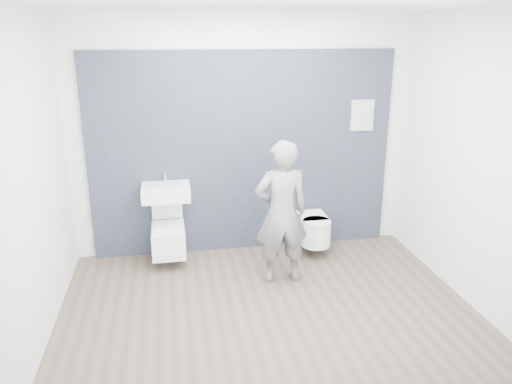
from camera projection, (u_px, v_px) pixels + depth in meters
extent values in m
plane|color=brown|center=(267.00, 307.00, 4.92)|extent=(4.00, 4.00, 0.00)
plane|color=silver|center=(243.00, 137.00, 5.90)|extent=(4.00, 0.00, 4.00)
plane|color=silver|center=(315.00, 233.00, 3.08)|extent=(4.00, 0.00, 4.00)
plane|color=silver|center=(33.00, 181.00, 4.16)|extent=(0.00, 3.00, 3.00)
plane|color=silver|center=(470.00, 160.00, 4.82)|extent=(0.00, 3.00, 3.00)
plane|color=white|center=(269.00, 4.00, 4.06)|extent=(4.00, 4.00, 0.00)
cube|color=black|center=(244.00, 246.00, 6.30)|extent=(3.60, 0.06, 2.40)
cube|color=white|center=(166.00, 192.00, 5.67)|extent=(0.54, 0.41, 0.16)
cube|color=silver|center=(166.00, 186.00, 5.62)|extent=(0.38, 0.27, 0.03)
cylinder|color=silver|center=(165.00, 176.00, 5.75)|extent=(0.02, 0.02, 0.14)
cylinder|color=silver|center=(165.00, 173.00, 5.69)|extent=(0.02, 0.09, 0.02)
cylinder|color=silver|center=(167.00, 199.00, 5.88)|extent=(0.04, 0.04, 0.11)
cube|color=white|center=(169.00, 240.00, 5.77)|extent=(0.37, 0.54, 0.32)
cylinder|color=silver|center=(168.00, 230.00, 5.69)|extent=(0.27, 0.27, 0.03)
cube|color=white|center=(168.00, 227.00, 5.68)|extent=(0.35, 0.43, 0.02)
cube|color=white|center=(167.00, 204.00, 5.83)|extent=(0.35, 0.10, 0.39)
cube|color=silver|center=(169.00, 241.00, 6.03)|extent=(0.10, 0.06, 0.08)
cube|color=white|center=(311.00, 227.00, 6.12)|extent=(0.35, 0.41, 0.29)
cylinder|color=white|center=(316.00, 234.00, 5.93)|extent=(0.35, 0.35, 0.29)
cube|color=white|center=(312.00, 216.00, 6.05)|extent=(0.33, 0.39, 0.03)
cylinder|color=white|center=(317.00, 222.00, 5.86)|extent=(0.33, 0.33, 0.03)
cube|color=silver|center=(307.00, 230.00, 6.32)|extent=(0.10, 0.06, 0.08)
cube|color=white|center=(354.00, 240.00, 6.50)|extent=(0.28, 0.03, 0.37)
imported|color=gray|center=(281.00, 213.00, 5.22)|extent=(0.58, 0.39, 1.56)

